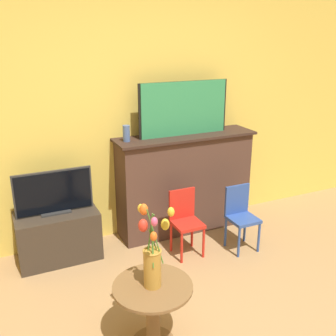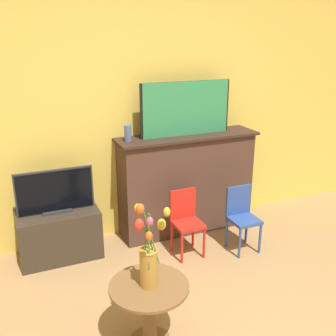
% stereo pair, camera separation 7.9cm
% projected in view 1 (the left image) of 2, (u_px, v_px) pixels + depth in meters
% --- Properties ---
extents(wall_back, '(8.00, 0.06, 2.70)m').
position_uv_depth(wall_back, '(130.00, 103.00, 3.79)').
color(wall_back, '#EAC651').
rests_on(wall_back, ground).
extents(fireplace_mantel, '(1.45, 0.39, 1.03)m').
position_uv_depth(fireplace_mantel, '(185.00, 182.00, 4.08)').
color(fireplace_mantel, '#4C3328').
rests_on(fireplace_mantel, ground).
extents(painting, '(0.95, 0.03, 0.53)m').
position_uv_depth(painting, '(184.00, 109.00, 3.83)').
color(painting, black).
rests_on(painting, fireplace_mantel).
extents(mantel_candle, '(0.07, 0.07, 0.15)m').
position_uv_depth(mantel_candle, '(126.00, 133.00, 3.65)').
color(mantel_candle, '#4C6699').
rests_on(mantel_candle, fireplace_mantel).
extents(tv_stand, '(0.73, 0.41, 0.46)m').
position_uv_depth(tv_stand, '(58.00, 235.00, 3.61)').
color(tv_stand, '#382D23').
rests_on(tv_stand, ground).
extents(tv_monitor, '(0.68, 0.12, 0.40)m').
position_uv_depth(tv_monitor, '(54.00, 193.00, 3.48)').
color(tv_monitor, '#2D2D2D').
rests_on(tv_monitor, tv_stand).
extents(chair_red, '(0.26, 0.26, 0.62)m').
position_uv_depth(chair_red, '(185.00, 218.00, 3.66)').
color(chair_red, red).
rests_on(chair_red, ground).
extents(chair_blue, '(0.26, 0.26, 0.62)m').
position_uv_depth(chair_blue, '(240.00, 214.00, 3.76)').
color(chair_blue, '#2D4C99').
rests_on(chair_blue, ground).
extents(side_table, '(0.52, 0.52, 0.46)m').
position_uv_depth(side_table, '(153.00, 306.00, 2.56)').
color(side_table, brown).
rests_on(side_table, ground).
extents(vase_tulips, '(0.20, 0.25, 0.56)m').
position_uv_depth(vase_tulips, '(152.00, 255.00, 2.44)').
color(vase_tulips, '#B78433').
rests_on(vase_tulips, side_table).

